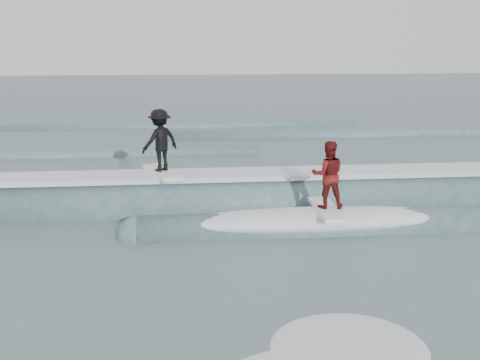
{
  "coord_description": "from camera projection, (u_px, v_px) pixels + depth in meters",
  "views": [
    {
      "loc": [
        -1.37,
        -9.16,
        4.67
      ],
      "look_at": [
        0.0,
        4.9,
        1.1
      ],
      "focal_mm": 40.0,
      "sensor_mm": 36.0,
      "label": 1
    }
  ],
  "objects": [
    {
      "name": "ground",
      "position": [
        265.0,
        299.0,
        10.11
      ],
      "size": [
        160.0,
        160.0,
        0.0
      ],
      "primitive_type": "plane",
      "color": "#405A5D",
      "rests_on": "ground"
    },
    {
      "name": "breaking_wave",
      "position": [
        249.0,
        210.0,
        15.43
      ],
      "size": [
        20.41,
        3.8,
        2.03
      ],
      "color": "#37555D",
      "rests_on": "ground"
    },
    {
      "name": "surfer_black",
      "position": [
        160.0,
        143.0,
        15.11
      ],
      "size": [
        1.3,
        2.06,
        1.86
      ],
      "color": "white",
      "rests_on": "ground"
    },
    {
      "name": "surfer_red",
      "position": [
        328.0,
        178.0,
        13.53
      ],
      "size": [
        0.89,
        2.0,
        1.82
      ],
      "color": "white",
      "rests_on": "ground"
    },
    {
      "name": "whitewater",
      "position": [
        427.0,
        349.0,
        8.46
      ],
      "size": [
        7.71,
        3.21,
        0.1
      ],
      "color": "silver",
      "rests_on": "ground"
    },
    {
      "name": "far_swells",
      "position": [
        213.0,
        140.0,
        27.13
      ],
      "size": [
        39.19,
        8.65,
        0.8
      ],
      "color": "#37555D",
      "rests_on": "ground"
    }
  ]
}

